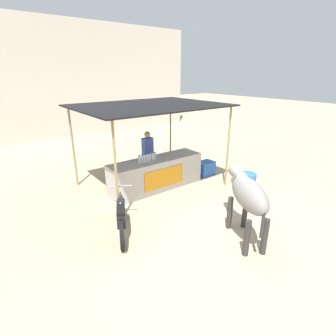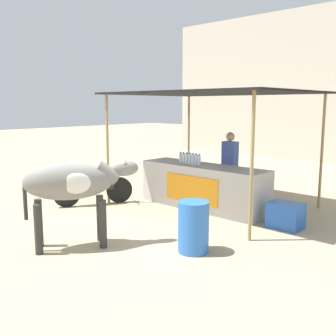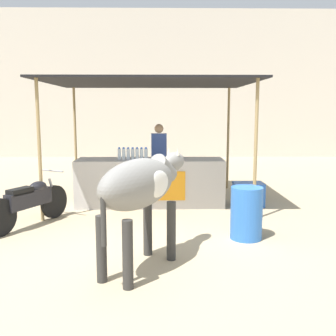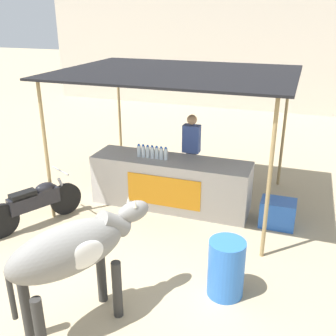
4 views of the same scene
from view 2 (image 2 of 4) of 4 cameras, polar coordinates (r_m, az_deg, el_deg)
name	(u,v)px [view 2 (image 2 of 4)]	position (r m, az deg, el deg)	size (l,w,h in m)	color
ground_plane	(128,231)	(7.28, -5.83, -9.03)	(60.00, 60.00, 0.00)	tan
stall_counter	(203,187)	(8.70, 5.09, -2.71)	(3.00, 0.82, 0.96)	#B2ADA8
stall_awning	(213,97)	(8.76, 6.52, 10.23)	(4.20, 3.20, 2.54)	black
water_bottle_row	(190,159)	(8.78, 3.16, 1.36)	(0.61, 0.07, 0.25)	silver
vendor_behind_counter	(230,167)	(9.13, 8.94, 0.13)	(0.34, 0.22, 1.65)	#383842
cooler_box	(286,215)	(7.63, 16.71, -6.62)	(0.60, 0.44, 0.48)	blue
water_barrel	(193,227)	(6.14, 3.70, -8.53)	(0.48, 0.48, 0.80)	blue
cow	(73,184)	(6.37, -13.57, -2.24)	(1.24, 1.75, 1.44)	gray
motorcycle_parked	(94,186)	(9.12, -10.64, -2.62)	(0.95, 1.64, 0.90)	black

